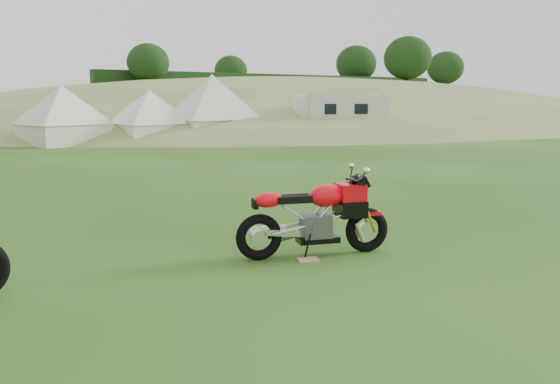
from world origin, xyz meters
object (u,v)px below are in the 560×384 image
sport_motorcycle (314,211)px  tent_mid (150,115)px  tent_right (213,110)px  tent_left (63,115)px  caravan (340,117)px  plywood_board (308,260)px

sport_motorcycle → tent_mid: (3.96, 19.30, 0.67)m
tent_mid → tent_right: 3.04m
sport_motorcycle → tent_right: tent_right is taller
tent_left → caravan: size_ratio=0.64×
plywood_board → tent_right: 20.53m
plywood_board → tent_mid: tent_mid is taller
plywood_board → caravan: (13.12, 16.91, 1.09)m
tent_left → tent_right: bearing=-24.4°
tent_left → tent_right: 6.76m
caravan → sport_motorcycle: bearing=-112.6°
plywood_board → caravan: caravan is taller
tent_mid → caravan: tent_mid is taller
sport_motorcycle → plywood_board: bearing=-126.9°
caravan → plywood_board: bearing=-112.7°
sport_motorcycle → tent_mid: tent_mid is taller
plywood_board → tent_right: bearing=69.5°
tent_left → caravan: tent_left is taller
sport_motorcycle → caravan: bearing=67.9°
tent_left → tent_mid: (3.67, -0.65, -0.06)m
tent_left → tent_mid: tent_left is taller
plywood_board → tent_mid: size_ratio=0.09×
sport_motorcycle → caravan: 21.17m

